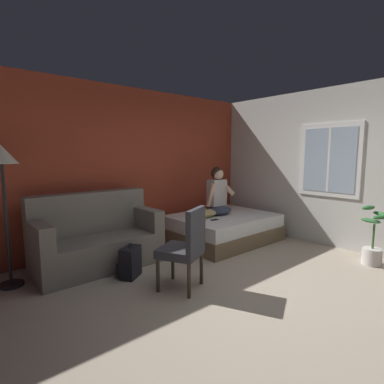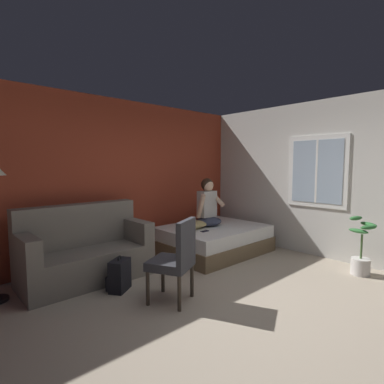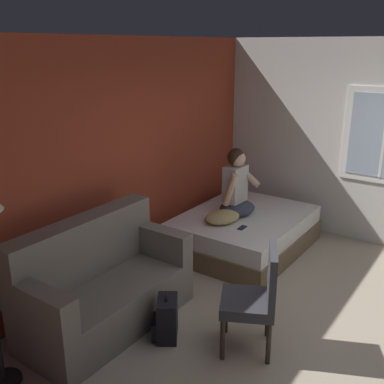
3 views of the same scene
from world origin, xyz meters
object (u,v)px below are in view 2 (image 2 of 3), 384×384
person_seated (208,206)px  throw_pillow (194,225)px  couch (85,252)px  bed (213,239)px  cell_phone (205,231)px  potted_plant (361,254)px  backpack (119,276)px  side_chair (176,257)px

person_seated → throw_pillow: size_ratio=1.82×
couch → throw_pillow: (1.88, -0.21, 0.16)m
bed → person_seated: (-0.03, 0.12, 0.60)m
person_seated → cell_phone: size_ratio=6.08×
potted_plant → bed: bearing=108.4°
couch → throw_pillow: size_ratio=3.55×
throw_pillow → cell_phone: throw_pillow is taller
potted_plant → person_seated: bearing=108.1°
backpack → potted_plant: potted_plant is taller
person_seated → potted_plant: 2.55m
throw_pillow → potted_plant: bearing=-64.0°
cell_phone → bed: bearing=112.5°
backpack → throw_pillow: 1.82m
bed → cell_phone: 0.53m
person_seated → backpack: 2.24m
person_seated → potted_plant: person_seated is taller
backpack → potted_plant: bearing=-33.4°
backpack → cell_phone: bearing=5.3°
couch → side_chair: bearing=-70.7°
throw_pillow → potted_plant: potted_plant is taller
bed → cell_phone: bearing=-155.3°
side_chair → cell_phone: (1.37, 0.89, -0.05)m
couch → person_seated: size_ratio=1.94×
throw_pillow → side_chair: bearing=-139.5°
couch → potted_plant: couch is taller
side_chair → throw_pillow: size_ratio=2.04×
throw_pillow → cell_phone: (-0.02, -0.30, -0.07)m
person_seated → potted_plant: (0.77, -2.37, -0.53)m
cell_phone → couch: bearing=-107.4°
person_seated → throw_pillow: 0.47m
throw_pillow → cell_phone: 0.30m
backpack → potted_plant: size_ratio=0.54×
bed → side_chair: 2.11m
potted_plant → couch: bearing=139.8°
bed → side_chair: (-1.79, -1.09, 0.30)m
cell_phone → potted_plant: size_ratio=0.17×
bed → couch: couch is taller
person_seated → bed: bearing=-78.3°
bed → couch: (-2.28, 0.31, 0.16)m
bed → person_seated: size_ratio=2.12×
side_chair → potted_plant: 2.79m
backpack → person_seated: bearing=12.8°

